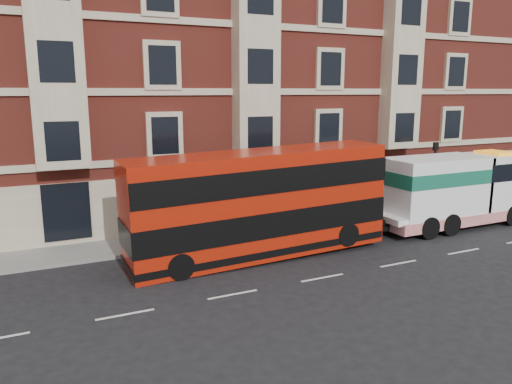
% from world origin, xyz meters
% --- Properties ---
extents(ground, '(120.00, 120.00, 0.00)m').
position_xyz_m(ground, '(0.00, 0.00, 0.00)').
color(ground, black).
rests_on(ground, ground).
extents(sidewalk, '(90.00, 3.00, 0.15)m').
position_xyz_m(sidewalk, '(0.00, 7.50, 0.07)').
color(sidewalk, slate).
rests_on(sidewalk, ground).
extents(victorian_terrace, '(45.00, 12.00, 20.40)m').
position_xyz_m(victorian_terrace, '(0.50, 15.00, 10.07)').
color(victorian_terrace, maroon).
rests_on(victorian_terrace, ground).
extents(lamp_post_west, '(0.35, 0.15, 4.35)m').
position_xyz_m(lamp_post_west, '(-6.00, 6.20, 2.68)').
color(lamp_post_west, black).
rests_on(lamp_post_west, sidewalk).
extents(lamp_post_east, '(0.35, 0.15, 4.35)m').
position_xyz_m(lamp_post_east, '(12.00, 6.20, 2.68)').
color(lamp_post_east, black).
rests_on(lamp_post_east, sidewalk).
extents(double_decker_bus, '(12.10, 2.78, 4.90)m').
position_xyz_m(double_decker_bus, '(-1.22, 3.55, 2.59)').
color(double_decker_bus, '#AB1B09').
rests_on(double_decker_bus, ground).
extents(tow_truck, '(9.69, 2.86, 4.04)m').
position_xyz_m(tow_truck, '(10.85, 3.55, 2.14)').
color(tow_truck, white).
rests_on(tow_truck, ground).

